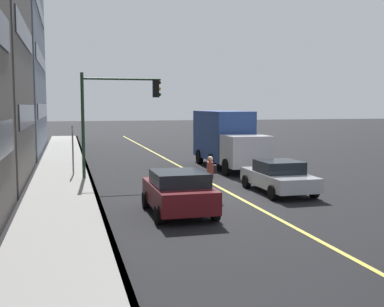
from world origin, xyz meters
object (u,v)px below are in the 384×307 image
Objects in this scene: traffic_light_mast at (115,107)px; street_sign_post at (73,147)px; car_silver at (279,176)px; car_maroon at (179,192)px; truck_blue at (226,138)px; pedestrian_with_backpack at (211,174)px.

traffic_light_mast reaches higher than street_sign_post.
traffic_light_mast is (5.54, 6.37, 2.97)m from car_silver.
car_maroon is at bearing -160.64° from street_sign_post.
traffic_light_mast is (8.37, 1.32, 2.90)m from car_maroon.
truck_blue reaches higher than car_maroon.
traffic_light_mast is at bearing -121.78° from street_sign_post.
traffic_light_mast reaches higher than pedestrian_with_backpack.
truck_blue is 10.04m from pedestrian_with_backpack.
street_sign_post is (-1.83, 9.03, -0.17)m from truck_blue.
pedestrian_with_backpack reaches higher than car_maroon.
pedestrian_with_backpack is at bearing 157.61° from truck_blue.
car_maroon is 12.83m from truck_blue.
car_silver is at bearing 176.07° from truck_blue.
truck_blue reaches higher than car_silver.
car_silver is 8.74m from truck_blue.
traffic_light_mast is (-3.12, 6.96, 1.92)m from truck_blue.
traffic_light_mast is at bearing 8.98° from car_maroon.
car_maroon is at bearing 119.24° from car_silver.
car_silver is 5.78m from car_maroon.
car_silver is 0.81× the size of traffic_light_mast.
truck_blue is (8.66, -0.59, 1.06)m from car_silver.
car_maroon is 1.42× the size of street_sign_post.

